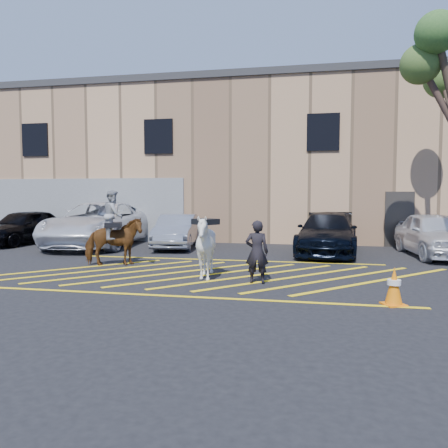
% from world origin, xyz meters
% --- Properties ---
extents(ground, '(90.00, 90.00, 0.00)m').
position_xyz_m(ground, '(0.00, 0.00, 0.00)').
color(ground, black).
rests_on(ground, ground).
extents(car_black_suv, '(2.24, 4.44, 1.45)m').
position_xyz_m(car_black_suv, '(-9.33, 5.05, 0.73)').
color(car_black_suv, black).
rests_on(car_black_suv, ground).
extents(car_white_pickup, '(3.43, 6.59, 1.77)m').
position_xyz_m(car_white_pickup, '(-5.86, 5.02, 0.89)').
color(car_white_pickup, white).
rests_on(car_white_pickup, ground).
extents(car_silver_sedan, '(1.90, 4.09, 1.30)m').
position_xyz_m(car_silver_sedan, '(-2.59, 5.06, 0.65)').
color(car_silver_sedan, '#91959F').
rests_on(car_silver_sedan, ground).
extents(car_blue_suv, '(2.40, 5.08, 1.43)m').
position_xyz_m(car_blue_suv, '(3.14, 4.54, 0.72)').
color(car_blue_suv, black).
rests_on(car_blue_suv, ground).
extents(car_white_suv, '(2.11, 4.53, 1.50)m').
position_xyz_m(car_white_suv, '(6.67, 4.43, 0.75)').
color(car_white_suv, white).
rests_on(car_white_suv, ground).
extents(handler, '(0.58, 0.40, 1.50)m').
position_xyz_m(handler, '(1.32, -1.17, 0.75)').
color(handler, black).
rests_on(handler, ground).
extents(warehouse, '(32.42, 10.20, 7.30)m').
position_xyz_m(warehouse, '(-0.01, 11.99, 3.65)').
color(warehouse, tan).
rests_on(warehouse, ground).
extents(hatching_zone, '(12.60, 5.12, 0.01)m').
position_xyz_m(hatching_zone, '(-0.00, -0.30, 0.01)').
color(hatching_zone, yellow).
rests_on(hatching_zone, ground).
extents(mounted_bay, '(1.85, 1.30, 2.22)m').
position_xyz_m(mounted_bay, '(-3.12, 0.55, 0.90)').
color(mounted_bay, brown).
rests_on(mounted_bay, ground).
extents(saddled_white, '(1.89, 1.93, 1.60)m').
position_xyz_m(saddled_white, '(0.00, -0.87, 0.81)').
color(saddled_white, silver).
rests_on(saddled_white, ground).
extents(traffic_cone, '(0.50, 0.50, 0.73)m').
position_xyz_m(traffic_cone, '(4.12, -2.66, 0.37)').
color(traffic_cone, orange).
rests_on(traffic_cone, ground).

